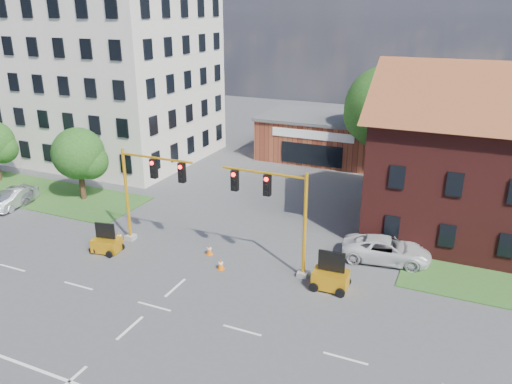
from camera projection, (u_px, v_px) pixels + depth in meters
ground at (154, 306)px, 25.59m from camera, size 120.00×120.00×0.00m
grass_verge_nw at (24, 190)px, 41.75m from camera, size 22.00×6.00×0.08m
lane_markings at (117, 340)px, 23.01m from camera, size 60.00×36.00×0.01m
office_block at (105, 53)px, 48.39m from camera, size 18.40×15.40×20.60m
brick_shop at (324, 136)px, 50.55m from camera, size 12.40×8.40×4.30m
tree_large at (391, 111)px, 44.18m from camera, size 7.96×7.59×9.84m
tree_nw_front at (81, 156)px, 38.64m from camera, size 4.24×4.03×5.82m
signal_mast_west at (147, 187)px, 31.03m from camera, size 5.30×0.60×6.20m
signal_mast_east at (277, 208)px, 27.72m from camera, size 5.30×0.60×6.20m
trailer_west at (107, 243)px, 31.10m from camera, size 1.82×1.38×1.88m
trailer_east at (331, 278)px, 27.01m from camera, size 1.92×1.32×2.14m
cone_a at (119, 237)px, 32.58m from camera, size 0.40×0.40×0.70m
cone_b at (209, 250)px, 30.84m from camera, size 0.40×0.40×0.70m
cone_c at (221, 264)px, 29.10m from camera, size 0.40×0.40×0.70m
cone_d at (324, 266)px, 28.94m from camera, size 0.40×0.40×0.70m
pickup_white at (386, 250)px, 29.99m from camera, size 5.52×3.08×1.46m
sedan_silver_front at (14, 198)px, 38.27m from camera, size 2.09×4.34×1.37m
sedan_silver_rear at (2, 201)px, 37.69m from camera, size 2.76×4.90×1.34m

